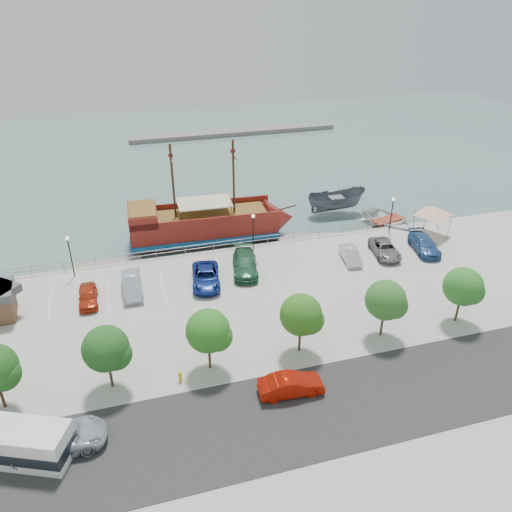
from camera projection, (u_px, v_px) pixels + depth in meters
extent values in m
plane|color=slate|center=(272.00, 292.00, 47.71)|extent=(160.00, 160.00, 0.00)
cube|color=#B7B3A5|center=(378.00, 470.00, 29.86)|extent=(100.00, 58.00, 1.20)
cube|color=#292929|center=(344.00, 403.00, 33.77)|extent=(100.00, 8.00, 0.04)
cube|color=#A09D96|center=(311.00, 348.00, 38.81)|extent=(100.00, 4.00, 0.05)
cylinder|color=gray|center=(250.00, 238.00, 53.32)|extent=(50.00, 0.06, 0.06)
cylinder|color=gray|center=(250.00, 241.00, 53.52)|extent=(50.00, 0.06, 0.06)
cube|color=slate|center=(235.00, 133.00, 96.18)|extent=(40.00, 3.00, 0.80)
cube|color=maroon|center=(204.00, 226.00, 56.08)|extent=(16.36, 5.79, 2.62)
cube|color=#0E4F8B|center=(204.00, 233.00, 56.50)|extent=(16.67, 6.10, 0.61)
cone|color=maroon|center=(280.00, 218.00, 57.89)|extent=(3.45, 4.99, 4.84)
cube|color=maroon|center=(143.00, 215.00, 53.77)|extent=(3.26, 5.18, 1.41)
cube|color=brown|center=(142.00, 209.00, 53.40)|extent=(3.04, 4.77, 0.12)
cube|color=brown|center=(208.00, 214.00, 55.53)|extent=(13.30, 5.04, 0.15)
cube|color=maroon|center=(200.00, 204.00, 57.34)|extent=(16.13, 0.95, 0.71)
cube|color=maroon|center=(206.00, 221.00, 53.22)|extent=(16.13, 0.95, 0.71)
cylinder|color=#382111|center=(234.00, 177.00, 54.17)|extent=(0.25, 0.25, 8.27)
cylinder|color=#382111|center=(173.00, 182.00, 52.83)|extent=(0.25, 0.25, 8.27)
cylinder|color=#382111|center=(233.00, 155.00, 52.94)|extent=(0.28, 3.03, 0.14)
cylinder|color=#382111|center=(171.00, 159.00, 51.61)|extent=(0.28, 3.03, 0.14)
cube|color=beige|center=(204.00, 202.00, 54.76)|extent=(6.02, 4.10, 0.12)
cylinder|color=#382111|center=(286.00, 208.00, 57.45)|extent=(2.52, 0.28, 0.60)
imported|color=#4E575E|center=(336.00, 203.00, 63.06)|extent=(7.67, 3.13, 2.93)
imported|color=silver|center=(388.00, 222.00, 59.64)|extent=(6.87, 8.34, 1.50)
cube|color=gray|center=(107.00, 265.00, 51.70)|extent=(7.12, 2.22, 0.40)
cube|color=gray|center=(307.00, 239.00, 57.10)|extent=(7.36, 3.50, 0.41)
cube|color=slate|center=(379.00, 229.00, 59.30)|extent=(7.62, 4.78, 0.42)
cylinder|color=slate|center=(414.00, 219.00, 56.93)|extent=(0.09, 0.09, 2.42)
cylinder|color=slate|center=(439.00, 219.00, 57.05)|extent=(0.09, 0.09, 2.42)
cylinder|color=slate|center=(423.00, 230.00, 54.42)|extent=(0.09, 0.09, 2.42)
cylinder|color=slate|center=(449.00, 230.00, 54.55)|extent=(0.09, 0.09, 2.42)
pyramid|color=white|center=(434.00, 207.00, 54.70)|extent=(5.56, 5.56, 0.99)
imported|color=#9FA8B4|center=(59.00, 439.00, 30.20)|extent=(5.63, 2.64, 1.56)
imported|color=#AF1506|center=(291.00, 385.00, 34.25)|extent=(4.63, 1.90, 1.49)
cube|color=silver|center=(13.00, 442.00, 29.43)|extent=(7.09, 4.81, 2.40)
cube|color=black|center=(14.00, 444.00, 29.50)|extent=(7.22, 4.94, 0.77)
cylinder|color=gold|center=(180.00, 378.00, 35.48)|extent=(0.27, 0.27, 0.67)
sphere|color=gold|center=(180.00, 374.00, 35.31)|extent=(0.29, 0.29, 0.29)
cylinder|color=black|center=(71.00, 258.00, 47.35)|extent=(0.12, 0.12, 4.00)
sphere|color=#FFF2CC|center=(67.00, 238.00, 46.33)|extent=(0.36, 0.36, 0.36)
cylinder|color=black|center=(253.00, 235.00, 51.72)|extent=(0.12, 0.12, 4.00)
sphere|color=#FFF2CC|center=(253.00, 216.00, 50.70)|extent=(0.36, 0.36, 0.36)
cylinder|color=black|center=(391.00, 217.00, 55.61)|extent=(0.12, 0.12, 4.00)
sphere|color=#FFF2CC|center=(394.00, 199.00, 54.59)|extent=(0.36, 0.36, 0.36)
cylinder|color=#473321|center=(1.00, 395.00, 32.94)|extent=(0.20, 0.20, 2.20)
sphere|color=#1C4A17|center=(4.00, 374.00, 31.92)|extent=(2.20, 2.20, 2.20)
cylinder|color=#473321|center=(111.00, 375.00, 34.64)|extent=(0.20, 0.20, 2.20)
sphere|color=#1C4919|center=(106.00, 349.00, 33.53)|extent=(3.20, 3.20, 3.20)
sphere|color=#1C4919|center=(116.00, 354.00, 33.62)|extent=(2.20, 2.20, 2.20)
cylinder|color=#473321|center=(210.00, 356.00, 36.34)|extent=(0.20, 0.20, 2.20)
sphere|color=#25661B|center=(208.00, 331.00, 35.23)|extent=(3.20, 3.20, 3.20)
sphere|color=#25661B|center=(217.00, 336.00, 35.32)|extent=(2.20, 2.20, 2.20)
cylinder|color=#473321|center=(300.00, 339.00, 38.04)|extent=(0.20, 0.20, 2.20)
sphere|color=#285B18|center=(301.00, 315.00, 36.93)|extent=(3.20, 3.20, 3.20)
sphere|color=#285B18|center=(310.00, 320.00, 37.02)|extent=(2.20, 2.20, 2.20)
cylinder|color=#473321|center=(382.00, 324.00, 39.74)|extent=(0.20, 0.20, 2.20)
sphere|color=#2A5D22|center=(386.00, 300.00, 38.63)|extent=(3.20, 3.20, 3.20)
sphere|color=#2A5D22|center=(394.00, 305.00, 38.72)|extent=(2.20, 2.20, 2.20)
cylinder|color=#473321|center=(458.00, 310.00, 41.44)|extent=(0.20, 0.20, 2.20)
sphere|color=#286622|center=(463.00, 287.00, 40.33)|extent=(3.20, 3.20, 3.20)
sphere|color=#286622|center=(471.00, 292.00, 40.42)|extent=(2.20, 2.20, 2.20)
imported|color=#B32F12|center=(88.00, 296.00, 43.99)|extent=(1.69, 4.08, 1.38)
imported|color=#AFB6C6|center=(132.00, 285.00, 45.44)|extent=(1.71, 4.90, 1.62)
imported|color=navy|center=(206.00, 277.00, 46.70)|extent=(3.36, 5.82, 1.53)
imported|color=#255C3B|center=(245.00, 264.00, 48.68)|extent=(3.48, 6.14, 1.68)
imported|color=silver|center=(350.00, 255.00, 50.69)|extent=(2.00, 4.22, 1.34)
imported|color=slate|center=(385.00, 249.00, 51.71)|extent=(3.09, 5.28, 1.38)
imported|color=#2E5490|center=(424.00, 244.00, 52.48)|extent=(3.07, 5.59, 1.54)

